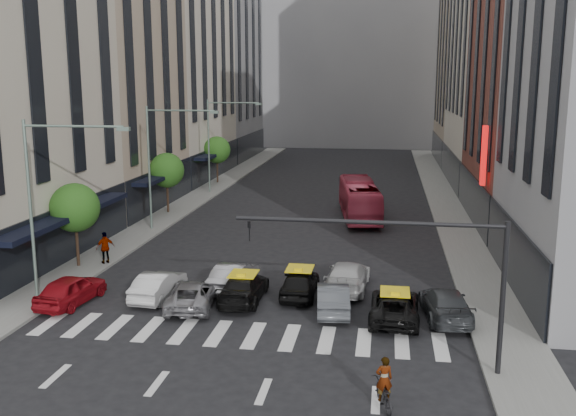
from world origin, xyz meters
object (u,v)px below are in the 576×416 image
at_px(car_white_front, 158,285).
at_px(streetlamp_mid, 161,151).
at_px(streetlamp_far, 218,134).
at_px(motorcycle, 384,394).
at_px(streetlamp_near, 47,187).
at_px(taxi_center, 300,283).
at_px(pedestrian_far, 105,248).
at_px(taxi_left, 244,288).
at_px(car_red, 71,290).
at_px(bus, 359,199).

bearing_deg(car_white_front, streetlamp_mid, -67.64).
bearing_deg(streetlamp_far, motorcycle, -67.82).
height_order(streetlamp_near, taxi_center, streetlamp_near).
xyz_separation_m(taxi_center, pedestrian_far, (-12.30, 3.79, 0.37)).
height_order(taxi_left, taxi_center, taxi_center).
xyz_separation_m(streetlamp_mid, taxi_left, (9.23, -14.20, -5.20)).
relative_size(streetlamp_near, car_white_front, 2.10).
bearing_deg(pedestrian_far, car_red, 57.79).
xyz_separation_m(car_white_front, motorcycle, (11.46, -9.53, -0.22)).
relative_size(streetlamp_near, bus, 0.82).
height_order(streetlamp_near, pedestrian_far, streetlamp_near).
bearing_deg(pedestrian_far, streetlamp_far, -133.19).
bearing_deg(car_red, taxi_left, -161.65).
distance_m(streetlamp_far, motorcycle, 43.53).
relative_size(car_red, taxi_center, 1.02).
relative_size(car_white_front, taxi_center, 1.00).
height_order(car_red, pedestrian_far, pedestrian_far).
xyz_separation_m(streetlamp_near, motorcycle, (16.31, -7.99, -5.42)).
height_order(streetlamp_far, motorcycle, streetlamp_far).
height_order(streetlamp_near, car_red, streetlamp_near).
xyz_separation_m(car_red, bus, (13.27, 22.70, 0.77)).
xyz_separation_m(bus, pedestrian_far, (-14.47, -16.01, -0.42)).
relative_size(streetlamp_mid, taxi_left, 1.86).
height_order(car_red, bus, bus).
bearing_deg(motorcycle, car_white_front, -55.53).
distance_m(car_red, car_white_front, 4.27).
distance_m(taxi_left, motorcycle, 12.08).
distance_m(motorcycle, pedestrian_far, 22.25).
distance_m(taxi_center, pedestrian_far, 12.88).
distance_m(streetlamp_near, streetlamp_mid, 16.00).
bearing_deg(motorcycle, taxi_left, -69.96).
bearing_deg(bus, streetlamp_mid, 17.67).
height_order(car_red, motorcycle, car_red).
bearing_deg(car_red, streetlamp_far, -81.97).
height_order(taxi_left, motorcycle, taxi_left).
distance_m(streetlamp_far, taxi_left, 32.01).
bearing_deg(car_red, car_white_front, -152.97).
distance_m(streetlamp_near, pedestrian_far, 8.27).
bearing_deg(streetlamp_far, taxi_center, -67.66).
relative_size(taxi_left, bus, 0.44).
xyz_separation_m(streetlamp_near, bus, (14.11, 22.74, -4.38)).
bearing_deg(car_white_front, streetlamp_near, 21.46).
height_order(car_red, taxi_center, car_red).
bearing_deg(motorcycle, taxi_center, -84.03).
bearing_deg(streetlamp_near, pedestrian_far, 93.03).
bearing_deg(taxi_left, bus, -103.28).
distance_m(car_red, bus, 26.30).
distance_m(streetlamp_mid, taxi_left, 17.72).
distance_m(streetlamp_near, streetlamp_far, 32.00).
height_order(taxi_left, bus, bus).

